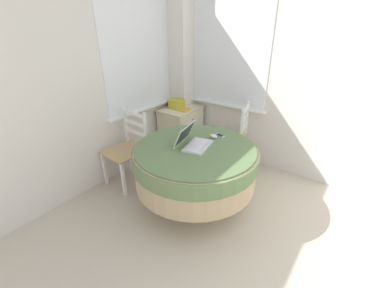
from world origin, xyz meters
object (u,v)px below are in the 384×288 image
object	(u,v)px
dining_chair_near_right_window	(232,138)
book_on_cabinet	(182,109)
dining_chair_near_back_window	(128,149)
computer_mouse	(214,136)
laptop	(193,142)
round_dining_table	(195,163)
storage_box	(176,104)
corner_cabinet	(181,130)
cell_phone	(220,135)

from	to	relation	value
dining_chair_near_right_window	book_on_cabinet	distance (m)	0.84
dining_chair_near_right_window	dining_chair_near_back_window	bearing A→B (deg)	140.39
computer_mouse	dining_chair_near_right_window	world-z (taller)	dining_chair_near_right_window
laptop	dining_chair_near_right_window	bearing A→B (deg)	3.10
round_dining_table	storage_box	xyz separation A→B (m)	(0.92, 1.00, 0.21)
round_dining_table	dining_chair_near_back_window	size ratio (longest dim) A/B	1.38
storage_box	book_on_cabinet	distance (m)	0.12
laptop	corner_cabinet	world-z (taller)	laptop
dining_chair_near_back_window	dining_chair_near_right_window	world-z (taller)	same
computer_mouse	laptop	bearing A→B (deg)	166.40
computer_mouse	corner_cabinet	xyz separation A→B (m)	(0.67, 0.98, -0.40)
round_dining_table	book_on_cabinet	size ratio (longest dim) A/B	5.38
laptop	book_on_cabinet	distance (m)	1.24
cell_phone	corner_cabinet	size ratio (longest dim) A/B	0.19
laptop	corner_cabinet	xyz separation A→B (m)	(0.94, 0.91, -0.42)
round_dining_table	cell_phone	bearing A→B (deg)	-8.38
storage_box	computer_mouse	bearing A→B (deg)	-121.64
computer_mouse	book_on_cabinet	size ratio (longest dim) A/B	0.36
computer_mouse	storage_box	xyz separation A→B (m)	(0.63, 1.03, 0.01)
dining_chair_near_right_window	computer_mouse	bearing A→B (deg)	-169.98
corner_cabinet	laptop	bearing A→B (deg)	-136.00
book_on_cabinet	cell_phone	bearing A→B (deg)	-119.26
computer_mouse	dining_chair_near_back_window	world-z (taller)	dining_chair_near_back_window
laptop	dining_chair_near_right_window	size ratio (longest dim) A/B	0.43
dining_chair_near_back_window	storage_box	distance (m)	1.05
round_dining_table	corner_cabinet	size ratio (longest dim) A/B	1.81
dining_chair_near_right_window	book_on_cabinet	size ratio (longest dim) A/B	3.91
cell_phone	corner_cabinet	distance (m)	1.22
computer_mouse	storage_box	distance (m)	1.21
corner_cabinet	book_on_cabinet	xyz separation A→B (m)	(-0.05, -0.06, 0.36)
computer_mouse	cell_phone	xyz separation A→B (m)	(0.09, -0.03, -0.02)
storage_box	dining_chair_near_right_window	bearing A→B (deg)	-87.84
round_dining_table	cell_phone	size ratio (longest dim) A/B	9.48
round_dining_table	dining_chair_near_back_window	world-z (taller)	dining_chair_near_back_window
storage_box	book_on_cabinet	xyz separation A→B (m)	(-0.02, -0.11, -0.05)
dining_chair_near_back_window	dining_chair_near_right_window	bearing A→B (deg)	-39.61
round_dining_table	corner_cabinet	bearing A→B (deg)	44.66
cell_phone	dining_chair_near_back_window	bearing A→B (deg)	114.50
round_dining_table	laptop	distance (m)	0.23
round_dining_table	computer_mouse	size ratio (longest dim) A/B	14.97
round_dining_table	corner_cabinet	world-z (taller)	round_dining_table
computer_mouse	dining_chair_near_back_window	distance (m)	1.08
round_dining_table	cell_phone	xyz separation A→B (m)	(0.38, -0.06, 0.18)
round_dining_table	computer_mouse	world-z (taller)	computer_mouse
storage_box	book_on_cabinet	size ratio (longest dim) A/B	0.82
cell_phone	dining_chair_near_right_window	bearing A→B (deg)	14.00
cell_phone	dining_chair_near_right_window	world-z (taller)	dining_chair_near_right_window
round_dining_table	laptop	xyz separation A→B (m)	(0.02, 0.04, 0.22)
cell_phone	dining_chair_near_right_window	distance (m)	0.66
storage_box	book_on_cabinet	world-z (taller)	storage_box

